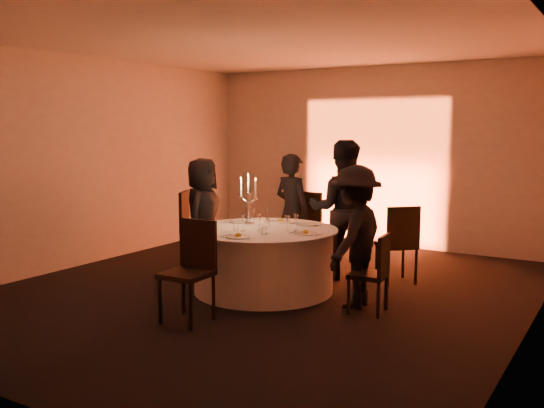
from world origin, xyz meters
The scene contains 35 objects.
floor centered at (0.00, 0.00, 0.00)m, with size 7.00×7.00×0.00m, color black.
ceiling centered at (0.00, 0.00, 3.00)m, with size 7.00×7.00×0.00m, color white.
wall_back centered at (0.00, 3.50, 1.50)m, with size 7.00×7.00×0.00m, color #BCB7AF.
wall_left centered at (-3.00, 0.00, 1.50)m, with size 7.00×7.00×0.00m, color #BCB7AF.
wall_right centered at (3.00, 0.00, 1.50)m, with size 7.00×7.00×0.00m, color #BCB7AF.
uplighter_fixture centered at (0.00, 3.20, 0.05)m, with size 0.25×0.12×0.10m, color black.
banquet_table centered at (0.00, 0.00, 0.38)m, with size 1.80×1.80×0.77m.
chair_left centered at (-1.66, 0.71, 0.61)m, with size 0.62×0.62×1.07m.
chair_back_left centered at (-0.22, 1.71, 0.60)m, with size 0.52×0.52×1.06m.
chair_back_right centered at (1.29, 1.20, 0.57)m, with size 0.62×0.62×1.01m.
chair_right centered at (1.49, -0.14, 0.48)m, with size 0.42×0.41×0.86m.
chair_front centered at (-0.05, -1.32, 0.59)m, with size 0.47×0.47×1.04m.
guest_left centered at (-1.26, 0.42, 0.79)m, with size 0.77×0.50×1.57m, color black.
guest_back_left centered at (-0.30, 1.23, 0.81)m, with size 0.59×0.39×1.62m, color black.
guest_back_right centered at (0.53, 1.10, 0.91)m, with size 0.89×0.69×1.83m, color black.
guest_right centered at (1.20, -0.01, 0.79)m, with size 1.02×0.59×1.58m, color black.
plate_left centered at (-0.53, 0.26, 0.78)m, with size 0.36×0.25×0.01m.
plate_back_left centered at (-0.07, 0.55, 0.79)m, with size 0.36×0.25×0.08m.
plate_back_right centered at (0.31, 0.53, 0.78)m, with size 0.36×0.28×0.01m.
plate_right centered at (0.61, -0.06, 0.79)m, with size 0.36×0.28×0.08m.
plate_front centered at (0.07, -0.64, 0.79)m, with size 0.36×0.28×0.08m.
coffee_cup centered at (-0.65, -0.15, 0.80)m, with size 0.11×0.11×0.07m.
candelabra centered at (-0.33, 0.17, 1.00)m, with size 0.28×0.13×0.66m.
wine_glass_a centered at (-0.41, 0.29, 0.91)m, with size 0.07×0.07×0.19m.
wine_glass_b centered at (0.01, -0.10, 0.91)m, with size 0.07×0.07×0.19m.
wine_glass_c centered at (-0.20, 0.41, 0.91)m, with size 0.07×0.07×0.19m.
wine_glass_d centered at (0.34, -0.01, 0.91)m, with size 0.07×0.07×0.19m.
wine_glass_e centered at (0.39, 0.10, 0.91)m, with size 0.07×0.07×0.19m.
wine_glass_f centered at (-0.31, 0.25, 0.91)m, with size 0.07×0.07×0.19m.
wine_glass_g centered at (0.21, -0.24, 0.91)m, with size 0.07×0.07×0.19m.
wine_glass_h centered at (-0.12, -0.26, 0.91)m, with size 0.07×0.07×0.19m.
tumbler_a centered at (0.24, -0.36, 0.82)m, with size 0.07×0.07×0.09m, color white.
tumbler_b centered at (0.10, -0.20, 0.82)m, with size 0.07×0.07×0.09m, color white.
tumbler_c centered at (-0.21, -0.28, 0.82)m, with size 0.07×0.07×0.09m, color white.
tumbler_d centered at (-0.02, 0.12, 0.82)m, with size 0.07×0.07×0.09m, color white.
Camera 1 is at (3.84, -6.11, 1.99)m, focal length 40.00 mm.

